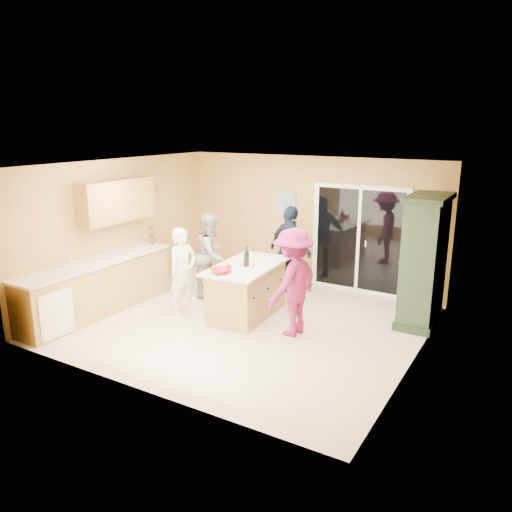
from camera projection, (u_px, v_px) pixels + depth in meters
The scene contains 22 objects.
floor at pixel (245, 323), 8.32m from camera, with size 5.50×5.50×0.00m, color white.
ceiling at pixel (244, 165), 7.64m from camera, with size 5.50×5.00×0.10m, color silver.
wall_back at pixel (310, 221), 10.06m from camera, with size 5.50×0.10×2.60m, color #EDC661.
wall_front at pixel (134, 291), 5.90m from camera, with size 5.50×0.10×2.60m, color #EDC661.
wall_left at pixel (120, 229), 9.33m from camera, with size 0.10×5.00×2.60m, color #EDC661.
wall_right at pixel (420, 272), 6.63m from camera, with size 0.10×5.00×2.60m, color #EDC661.
left_cabinet_run at pixel (91, 290), 8.53m from camera, with size 0.65×3.05×1.24m.
upper_cabinets at pixel (117, 201), 8.93m from camera, with size 0.35×1.60×0.75m, color #B28E45.
sliding_door at pixel (359, 240), 9.58m from camera, with size 1.90×0.07×2.10m.
framed_picture at pixel (285, 205), 10.23m from camera, with size 0.46×0.04×0.56m.
kitchen_island at pixel (247, 292), 8.56m from camera, with size 1.06×1.78×0.90m.
green_hutch at pixel (424, 262), 8.06m from camera, with size 0.61×1.16×2.14m.
woman_white at pixel (183, 272), 8.54m from camera, with size 0.55×0.36×1.52m, color white.
woman_grey at pixel (211, 255), 9.48m from camera, with size 0.78×0.61×1.60m, color #A9A9AC.
woman_navy at pixel (290, 251), 9.51m from camera, with size 1.01×0.42×1.73m, color #192237.
woman_magenta at pixel (293, 282), 7.68m from camera, with size 1.10×0.63×1.70m, color #97215B.
serving_bowl at pixel (220, 271), 7.96m from camera, with size 0.31×0.31×0.08m, color red.
tulip_vase at pixel (152, 234), 9.66m from camera, with size 0.20×0.14×0.38m, color red.
tumbler_near at pixel (245, 262), 8.39m from camera, with size 0.07×0.07×0.11m, color red.
tumbler_far at pixel (229, 268), 8.04m from camera, with size 0.08×0.08×0.11m, color red.
wine_bottle at pixel (247, 258), 8.31m from camera, with size 0.08×0.08×0.35m.
white_plate at pixel (261, 268), 8.25m from camera, with size 0.22×0.22×0.02m, color white.
Camera 1 is at (4.09, -6.58, 3.23)m, focal length 35.00 mm.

